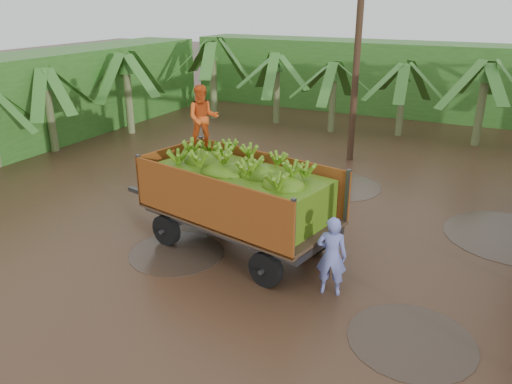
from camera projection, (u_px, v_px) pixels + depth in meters
ground at (330, 241)px, 12.52m from camera, size 100.00×100.00×0.00m
hedge_north at (394, 78)px, 26.03m from camera, size 22.00×3.00×3.60m
hedge_west at (46, 97)px, 21.04m from camera, size 3.00×18.00×3.60m
banana_trailer at (238, 193)px, 11.71m from camera, size 6.55×3.13×3.75m
man_blue at (332, 256)px, 10.03m from camera, size 0.70×0.53×1.71m
utility_pole at (358, 42)px, 17.25m from camera, size 1.20×0.24×8.43m
banana_plants at (274, 106)px, 19.59m from camera, size 24.64×20.11×3.91m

